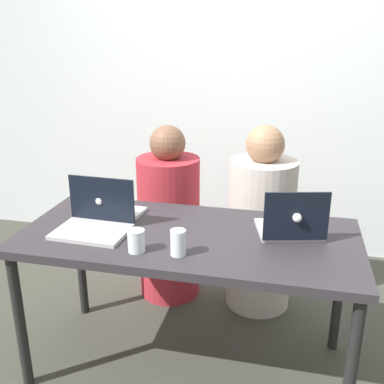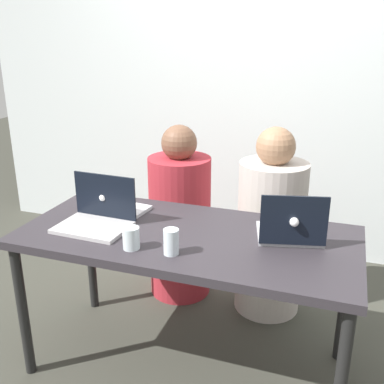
# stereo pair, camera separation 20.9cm
# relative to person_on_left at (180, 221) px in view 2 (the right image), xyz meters

# --- Properties ---
(ground_plane) EXTENTS (12.00, 12.00, 0.00)m
(ground_plane) POSITION_rel_person_on_left_xyz_m (0.29, -0.66, -0.49)
(ground_plane) COLOR #393931
(back_wall) EXTENTS (4.50, 0.10, 2.69)m
(back_wall) POSITION_rel_person_on_left_xyz_m (0.29, 0.87, 0.85)
(back_wall) COLOR silver
(back_wall) RESTS_ON ground
(desk) EXTENTS (1.57, 0.72, 0.74)m
(desk) POSITION_rel_person_on_left_xyz_m (0.29, -0.66, 0.18)
(desk) COLOR #2D292E
(desk) RESTS_ON ground
(person_on_left) EXTENTS (0.48, 0.48, 1.11)m
(person_on_left) POSITION_rel_person_on_left_xyz_m (0.00, 0.00, 0.00)
(person_on_left) COLOR #A42731
(person_on_left) RESTS_ON ground
(person_on_right) EXTENTS (0.43, 0.43, 1.14)m
(person_on_right) POSITION_rel_person_on_left_xyz_m (0.58, 0.00, 0.01)
(person_on_right) COLOR #BCB0A7
(person_on_right) RESTS_ON ground
(laptop_back_left) EXTENTS (0.31, 0.26, 0.21)m
(laptop_back_left) POSITION_rel_person_on_left_xyz_m (-0.15, -0.56, 0.30)
(laptop_back_left) COLOR silver
(laptop_back_left) RESTS_ON desk
(laptop_back_right) EXTENTS (0.34, 0.31, 0.24)m
(laptop_back_right) POSITION_rel_person_on_left_xyz_m (0.75, -0.58, 0.30)
(laptop_back_right) COLOR #B1B3BA
(laptop_back_right) RESTS_ON desk
(laptop_front_left) EXTENTS (0.34, 0.28, 0.24)m
(laptop_front_left) POSITION_rel_person_on_left_xyz_m (-0.15, -0.72, 0.30)
(laptop_front_left) COLOR #B7B4B5
(laptop_front_left) RESTS_ON desk
(water_glass_left) EXTENTS (0.07, 0.07, 0.10)m
(water_glass_left) POSITION_rel_person_on_left_xyz_m (0.11, -0.89, 0.29)
(water_glass_left) COLOR silver
(water_glass_left) RESTS_ON desk
(water_glass_center) EXTENTS (0.07, 0.07, 0.11)m
(water_glass_center) POSITION_rel_person_on_left_xyz_m (0.29, -0.88, 0.30)
(water_glass_center) COLOR silver
(water_glass_center) RESTS_ON desk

